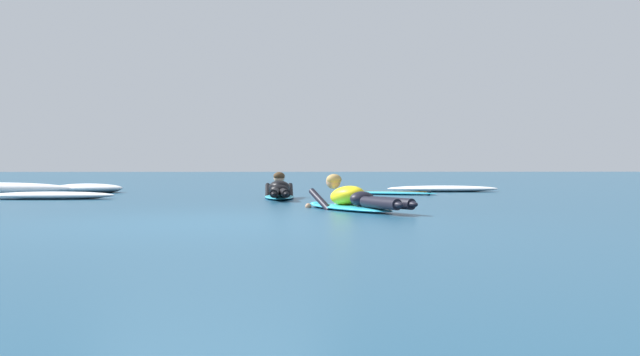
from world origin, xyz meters
TOP-DOWN VIEW (x-y plane):
  - ground_plane at (0.00, 10.00)m, footprint 120.00×120.00m
  - surfer_near at (1.75, 2.14)m, footprint 1.42×2.42m
  - surfer_far at (0.73, 5.78)m, footprint 0.57×2.50m
  - drifting_surfboard at (3.02, 7.69)m, footprint 2.17×1.45m
  - whitewater_front at (4.54, 9.33)m, footprint 2.63×0.86m
  - whitewater_mid_right at (-3.65, 9.19)m, footprint 1.75×1.26m
  - whitewater_back at (-3.43, 5.84)m, footprint 2.29×0.73m
  - whitewater_far_band at (-5.64, 9.27)m, footprint 2.12×1.09m

SIDE VIEW (x-z plane):
  - ground_plane at x=0.00m, z-range 0.00..0.00m
  - drifting_surfboard at x=3.02m, z-range -0.05..0.11m
  - whitewater_back at x=-3.43m, z-range 0.00..0.13m
  - whitewater_front at x=4.54m, z-range 0.00..0.14m
  - whitewater_mid_right at x=-3.65m, z-range -0.01..0.20m
  - whitewater_far_band at x=-5.64m, z-range -0.01..0.20m
  - surfer_near at x=1.75m, z-range -0.13..0.41m
  - surfer_far at x=0.73m, z-range -0.12..0.41m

